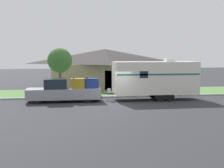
{
  "coord_description": "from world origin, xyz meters",
  "views": [
    {
      "loc": [
        -3.9,
        -23.68,
        3.91
      ],
      "look_at": [
        -0.13,
        1.91,
        1.4
      ],
      "focal_mm": 50.0,
      "sensor_mm": 36.0,
      "label": 1
    }
  ],
  "objects": [
    {
      "name": "lawn_strip",
      "position": [
        0.0,
        7.4,
        0.01
      ],
      "size": [
        80.0,
        7.0,
        0.03
      ],
      "color": "#568442",
      "rests_on": "ground_plane"
    },
    {
      "name": "curb_strip",
      "position": [
        0.0,
        3.75,
        0.07
      ],
      "size": [
        80.0,
        0.3,
        0.14
      ],
      "color": "#ADADA8",
      "rests_on": "ground_plane"
    },
    {
      "name": "house_across_street",
      "position": [
        0.72,
        13.37,
        2.32
      ],
      "size": [
        13.35,
        8.22,
        4.47
      ],
      "color": "gray",
      "rests_on": "ground_plane"
    },
    {
      "name": "travel_trailer",
      "position": [
        3.58,
        1.91,
        1.89
      ],
      "size": [
        8.0,
        2.43,
        3.53
      ],
      "color": "black",
      "rests_on": "ground_plane"
    },
    {
      "name": "pickup_truck",
      "position": [
        -4.05,
        1.91,
        0.89
      ],
      "size": [
        6.07,
        1.96,
        2.02
      ],
      "color": "black",
      "rests_on": "ground_plane"
    },
    {
      "name": "mailbox",
      "position": [
        1.76,
        4.84,
        1.03
      ],
      "size": [
        0.48,
        0.2,
        1.34
      ],
      "color": "brown",
      "rests_on": "ground_plane"
    },
    {
      "name": "ground_plane",
      "position": [
        0.0,
        0.0,
        0.0
      ],
      "size": [
        120.0,
        120.0,
        0.0
      ],
      "primitive_type": "plane",
      "color": "#2D2D33"
    },
    {
      "name": "tree_in_yard",
      "position": [
        -4.47,
        5.6,
        3.28
      ],
      "size": [
        2.28,
        2.28,
        4.44
      ],
      "color": "brown",
      "rests_on": "ground_plane"
    }
  ]
}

